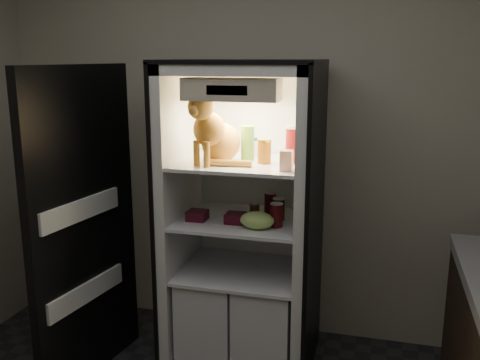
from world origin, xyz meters
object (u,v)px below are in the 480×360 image
object	(u,v)px
condiment_jar	(254,209)
berry_box_left	(197,215)
pepper_jar	(296,144)
cream_carton	(286,161)
soda_can_c	(276,215)
parmesan_shaker	(248,143)
soda_can_a	(270,203)
tabby_cat	(215,135)
grape_bag	(257,220)
berry_box_right	(235,218)
mayo_tub	(251,147)
soda_can_b	(279,209)
refrigerator	(244,238)
salsa_jar	(264,151)

from	to	relation	value
condiment_jar	berry_box_left	bearing A→B (deg)	-151.14
pepper_jar	cream_carton	distance (m)	0.26
cream_carton	condiment_jar	bearing A→B (deg)	131.76
pepper_jar	soda_can_c	world-z (taller)	pepper_jar
parmesan_shaker	soda_can_a	bearing A→B (deg)	44.39
tabby_cat	cream_carton	xyz separation A→B (m)	(0.44, -0.11, -0.11)
tabby_cat	parmesan_shaker	size ratio (longest dim) A/B	2.15
cream_carton	soda_can_a	xyz separation A→B (m)	(-0.16, 0.34, -0.34)
grape_bag	berry_box_right	xyz separation A→B (m)	(-0.15, 0.07, -0.02)
mayo_tub	cream_carton	bearing A→B (deg)	-51.07
tabby_cat	grape_bag	xyz separation A→B (m)	(0.27, -0.08, -0.47)
berry_box_left	grape_bag	bearing A→B (deg)	-10.21
cream_carton	pepper_jar	bearing A→B (deg)	87.93
tabby_cat	parmesan_shaker	distance (m)	0.21
parmesan_shaker	cream_carton	size ratio (longest dim) A/B	1.85
parmesan_shaker	berry_box_right	xyz separation A→B (m)	(-0.04, -0.13, -0.43)
soda_can_b	condiment_jar	bearing A→B (deg)	164.94
soda_can_a	berry_box_right	bearing A→B (deg)	-123.13
mayo_tub	soda_can_c	bearing A→B (deg)	-49.95
pepper_jar	soda_can_a	size ratio (longest dim) A/B	1.60
soda_can_c	condiment_jar	size ratio (longest dim) A/B	1.65
refrigerator	mayo_tub	bearing A→B (deg)	80.87
parmesan_shaker	berry_box_left	size ratio (longest dim) A/B	1.82
berry_box_left	pepper_jar	bearing A→B (deg)	16.14
mayo_tub	soda_can_c	xyz separation A→B (m)	(0.22, -0.26, -0.34)
pepper_jar	cream_carton	size ratio (longest dim) A/B	1.93
salsa_jar	grape_bag	distance (m)	0.40
mayo_tub	condiment_jar	bearing A→B (deg)	-61.50
pepper_jar	grape_bag	size ratio (longest dim) A/B	1.10
mayo_tub	condiment_jar	xyz separation A→B (m)	(0.05, -0.09, -0.37)
soda_can_c	soda_can_a	bearing A→B (deg)	109.57
salsa_jar	soda_can_c	size ratio (longest dim) A/B	1.02
tabby_cat	cream_carton	bearing A→B (deg)	4.91
pepper_jar	soda_can_a	bearing A→B (deg)	153.33
mayo_tub	berry_box_right	xyz separation A→B (m)	(-0.03, -0.25, -0.38)
cream_carton	soda_can_b	bearing A→B (deg)	109.67
refrigerator	soda_can_a	xyz separation A→B (m)	(0.14, 0.08, 0.22)
refrigerator	cream_carton	world-z (taller)	refrigerator
soda_can_a	berry_box_right	distance (m)	0.29
salsa_jar	condiment_jar	size ratio (longest dim) A/B	1.68
refrigerator	cream_carton	bearing A→B (deg)	-40.60
soda_can_b	soda_can_c	distance (m)	0.13
soda_can_b	grape_bag	bearing A→B (deg)	-113.69
grape_bag	berry_box_left	size ratio (longest dim) A/B	1.72
salsa_jar	soda_can_c	distance (m)	0.37
soda_can_a	parmesan_shaker	bearing A→B (deg)	-135.61
refrigerator	soda_can_a	world-z (taller)	refrigerator
refrigerator	soda_can_c	size ratio (longest dim) A/B	13.74
berry_box_left	soda_can_b	bearing A→B (deg)	15.23
tabby_cat	soda_can_a	distance (m)	0.58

